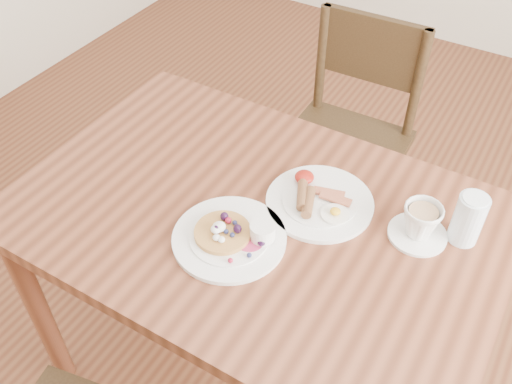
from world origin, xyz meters
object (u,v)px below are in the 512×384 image
pancake_plate (232,236)px  water_glass (468,219)px  breakfast_plate (318,200)px  dining_table (256,239)px  teacup_saucer (420,223)px  chair_far (348,132)px

pancake_plate → water_glass: 0.55m
breakfast_plate → dining_table: bearing=-137.9°
dining_table → pancake_plate: (-0.00, -0.11, 0.11)m
pancake_plate → dining_table: bearing=88.5°
dining_table → teacup_saucer: bearing=19.6°
pancake_plate → breakfast_plate: (0.12, 0.21, -0.00)m
chair_far → water_glass: same height
chair_far → pancake_plate: chair_far is taller
teacup_saucer → water_glass: bearing=26.4°
dining_table → pancake_plate: 0.15m
breakfast_plate → water_glass: 0.35m
chair_far → breakfast_plate: size_ratio=3.26×
pancake_plate → breakfast_plate: 0.24m
chair_far → teacup_saucer: 0.79m
chair_far → pancake_plate: (0.05, -0.84, 0.27)m
breakfast_plate → teacup_saucer: 0.25m
dining_table → chair_far: (-0.05, 0.74, -0.16)m
water_glass → chair_far: bearing=132.4°
chair_far → teacup_saucer: chair_far is taller
pancake_plate → teacup_saucer: (0.37, 0.24, 0.03)m
breakfast_plate → teacup_saucer: size_ratio=1.93×
water_glass → teacup_saucer: bearing=-153.6°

